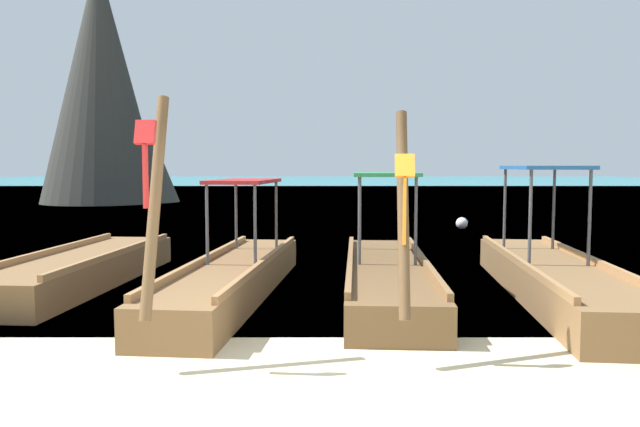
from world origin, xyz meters
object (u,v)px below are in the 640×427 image
Objects in this scene: longtail_boat_green_ribbon at (86,269)px; longtail_boat_orange_ribbon at (390,274)px; karst_rock at (108,88)px; mooring_buoy_near at (465,223)px; longtail_boat_pink_ribbon at (558,276)px; longtail_boat_red_ribbon at (237,275)px.

longtail_boat_green_ribbon is 0.86× the size of longtail_boat_orange_ribbon.
mooring_buoy_near is at bearing -41.79° from karst_rock.
mooring_buoy_near is at bearing 47.41° from longtail_boat_green_ribbon.
longtail_boat_pink_ribbon is at bearing -58.34° from karst_rock.
karst_rock is at bearing 117.58° from longtail_boat_orange_ribbon.
longtail_boat_red_ribbon reaches higher than longtail_boat_green_ribbon.
karst_rock is (-15.73, 25.52, 6.08)m from longtail_boat_pink_ribbon.
mooring_buoy_near is (6.00, 10.41, -0.13)m from longtail_boat_red_ribbon.
longtail_boat_red_ribbon is at bearing -119.95° from mooring_buoy_near.
karst_rock reaches higher than longtail_boat_red_ribbon.
longtail_boat_green_ribbon is at bearing -132.59° from mooring_buoy_near.
longtail_boat_pink_ribbon is 10.63m from mooring_buoy_near.
longtail_boat_pink_ribbon reaches higher than longtail_boat_green_ribbon.
longtail_boat_red_ribbon is 1.00× the size of longtail_boat_pink_ribbon.
longtail_boat_red_ribbon reaches higher than mooring_buoy_near.
longtail_boat_orange_ribbon is 10.84m from mooring_buoy_near.
longtail_boat_pink_ribbon reaches higher than longtail_boat_red_ribbon.
longtail_boat_orange_ribbon is (5.19, -0.73, 0.04)m from longtail_boat_green_ribbon.
mooring_buoy_near is at bearing 60.05° from longtail_boat_red_ribbon.
longtail_boat_green_ribbon is 0.44× the size of karst_rock.
longtail_boat_pink_ribbon is at bearing -7.55° from longtail_boat_orange_ribbon.
longtail_boat_green_ribbon reaches higher than longtail_boat_orange_ribbon.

